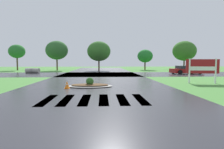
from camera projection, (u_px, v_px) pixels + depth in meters
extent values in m
cube|color=#478438|center=(87.00, 138.00, 4.77)|extent=(120.00, 120.00, 0.10)
cube|color=#2B2B30|center=(97.00, 85.00, 14.72)|extent=(10.79, 80.00, 0.01)
cube|color=#2B2B30|center=(100.00, 74.00, 27.17)|extent=(90.00, 9.71, 0.01)
cube|color=white|center=(47.00, 100.00, 9.16)|extent=(0.45, 2.85, 0.01)
cube|color=white|center=(66.00, 100.00, 9.21)|extent=(0.45, 2.85, 0.01)
cube|color=white|center=(85.00, 100.00, 9.26)|extent=(0.45, 2.85, 0.01)
cube|color=white|center=(104.00, 99.00, 9.30)|extent=(0.45, 2.85, 0.01)
cube|color=white|center=(122.00, 99.00, 9.35)|extent=(0.45, 2.85, 0.01)
cube|color=white|center=(140.00, 99.00, 9.39)|extent=(0.45, 2.85, 0.01)
cube|color=white|center=(215.00, 71.00, 15.89)|extent=(0.14, 0.14, 2.07)
cube|color=white|center=(189.00, 71.00, 16.13)|extent=(0.14, 0.14, 2.07)
cube|color=maroon|center=(202.00, 66.00, 15.98)|extent=(2.65, 0.53, 1.19)
cube|color=white|center=(202.00, 68.00, 16.00)|extent=(2.02, 0.43, 0.33)
ellipsoid|color=#9E9B93|center=(90.00, 86.00, 13.92)|extent=(3.28, 1.86, 0.12)
ellipsoid|color=brown|center=(90.00, 85.00, 13.91)|extent=(2.69, 1.53, 0.10)
sphere|color=#2D6023|center=(90.00, 81.00, 13.90)|extent=(0.56, 0.56, 0.56)
cube|color=maroon|center=(186.00, 71.00, 28.06)|extent=(4.77, 2.44, 0.59)
cube|color=#1E232B|center=(185.00, 67.00, 27.98)|extent=(2.46, 1.91, 0.42)
cylinder|color=black|center=(192.00, 71.00, 29.30)|extent=(0.66, 0.30, 0.64)
cylinder|color=black|center=(200.00, 72.00, 27.42)|extent=(0.66, 0.30, 0.64)
cylinder|color=black|center=(173.00, 71.00, 28.72)|extent=(0.66, 0.30, 0.64)
cylinder|color=black|center=(180.00, 72.00, 26.85)|extent=(0.66, 0.30, 0.64)
cylinder|color=#9E9B93|center=(30.00, 71.00, 29.63)|extent=(1.38, 1.05, 0.78)
cylinder|color=#9E9B93|center=(35.00, 71.00, 29.47)|extent=(1.38, 1.05, 0.78)
cone|color=orange|center=(67.00, 85.00, 13.06)|extent=(0.33, 0.33, 0.51)
torus|color=white|center=(67.00, 84.00, 13.06)|extent=(0.21, 0.21, 0.04)
cube|color=orange|center=(67.00, 88.00, 13.08)|extent=(0.36, 0.36, 0.03)
cylinder|color=#4C3823|center=(17.00, 64.00, 38.72)|extent=(0.28, 0.28, 2.70)
ellipsoid|color=#28712C|center=(17.00, 51.00, 38.55)|extent=(3.19, 3.19, 2.72)
cylinder|color=#4C3823|center=(57.00, 64.00, 38.18)|extent=(0.28, 0.28, 2.48)
ellipsoid|color=#2E5F2C|center=(57.00, 50.00, 37.99)|extent=(4.36, 4.36, 3.71)
cylinder|color=#4C3823|center=(99.00, 65.00, 38.01)|extent=(0.28, 0.28, 2.20)
ellipsoid|color=#336828|center=(99.00, 51.00, 37.83)|extent=(4.58, 4.58, 3.89)
cylinder|color=#4C3823|center=(145.00, 66.00, 40.64)|extent=(0.28, 0.28, 1.81)
ellipsoid|color=#23742B|center=(145.00, 56.00, 40.50)|extent=(3.21, 3.21, 2.73)
cylinder|color=#4C3823|center=(184.00, 65.00, 39.33)|extent=(0.28, 0.28, 2.28)
ellipsoid|color=#336A23|center=(184.00, 51.00, 39.13)|extent=(4.71, 4.71, 4.00)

